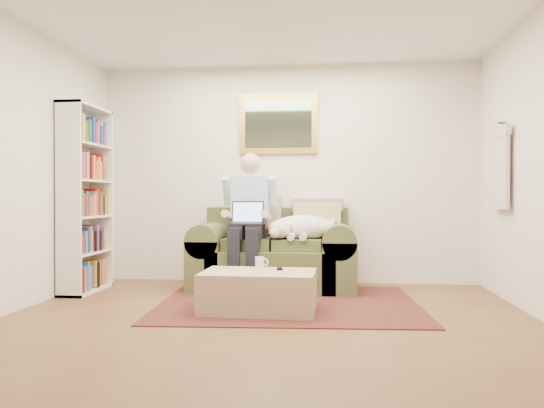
% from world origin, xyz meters
% --- Properties ---
extents(room_shell, '(4.51, 5.00, 2.61)m').
position_xyz_m(room_shell, '(0.00, 0.35, 1.30)').
color(room_shell, brown).
rests_on(room_shell, ground).
extents(rug, '(2.55, 2.09, 0.01)m').
position_xyz_m(rug, '(0.13, 1.18, 0.01)').
color(rug, '#351B15').
rests_on(rug, room_shell).
extents(sofa, '(1.80, 0.91, 1.08)m').
position_xyz_m(sofa, '(-0.10, 2.01, 0.31)').
color(sofa, '#505D31').
rests_on(sofa, room_shell).
extents(seated_man, '(0.59, 0.85, 1.51)m').
position_xyz_m(seated_man, '(-0.37, 1.85, 0.76)').
color(seated_man, '#8CA0D8').
rests_on(seated_man, sofa).
extents(laptop, '(0.35, 0.28, 0.25)m').
position_xyz_m(laptop, '(-0.37, 1.78, 0.79)').
color(laptop, black).
rests_on(laptop, seated_man).
extents(sleeping_dog, '(0.74, 0.46, 0.27)m').
position_xyz_m(sleeping_dog, '(0.22, 1.92, 0.69)').
color(sleeping_dog, white).
rests_on(sleeping_dog, sofa).
extents(ottoman, '(1.01, 0.65, 0.36)m').
position_xyz_m(ottoman, '(-0.10, 0.78, 0.18)').
color(ottoman, tan).
rests_on(ottoman, room_shell).
extents(coffee_mug, '(0.08, 0.08, 0.10)m').
position_xyz_m(coffee_mug, '(-0.13, 1.04, 0.41)').
color(coffee_mug, white).
rests_on(coffee_mug, ottoman).
extents(tv_remote, '(0.06, 0.15, 0.02)m').
position_xyz_m(tv_remote, '(0.07, 0.93, 0.37)').
color(tv_remote, black).
rests_on(tv_remote, ottoman).
extents(bookshelf, '(0.28, 0.80, 2.00)m').
position_xyz_m(bookshelf, '(-2.10, 1.60, 1.00)').
color(bookshelf, white).
rests_on(bookshelf, room_shell).
extents(wall_mirror, '(0.94, 0.04, 0.72)m').
position_xyz_m(wall_mirror, '(-0.10, 2.47, 1.90)').
color(wall_mirror, gold).
rests_on(wall_mirror, room_shell).
extents(hanging_shirt, '(0.06, 0.52, 0.90)m').
position_xyz_m(hanging_shirt, '(2.19, 1.60, 1.35)').
color(hanging_shirt, beige).
rests_on(hanging_shirt, room_shell).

